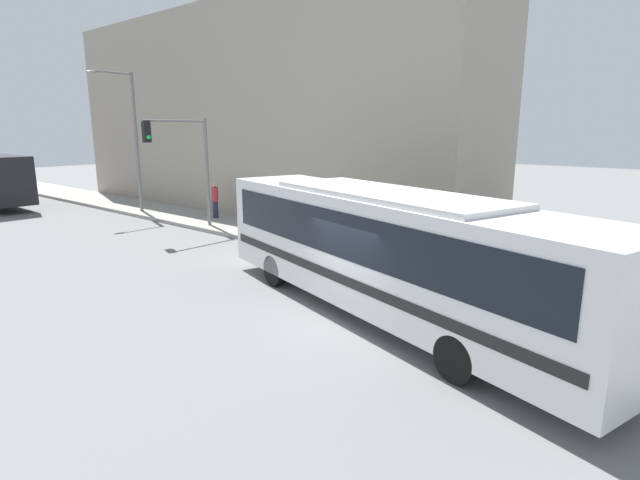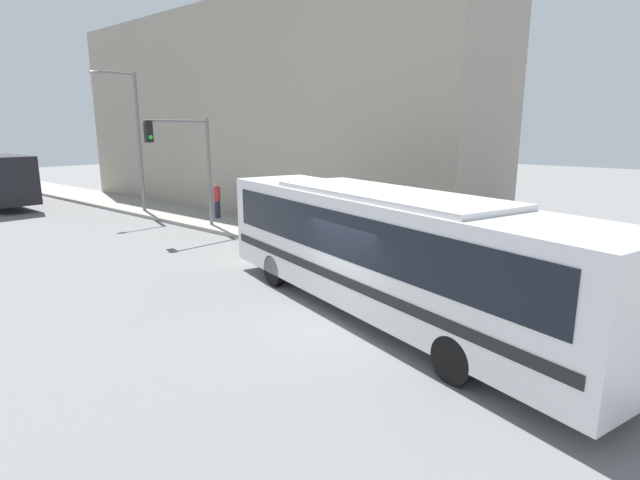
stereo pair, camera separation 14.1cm
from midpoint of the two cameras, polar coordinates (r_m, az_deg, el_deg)
The scene contains 8 objects.
ground_plane at distance 12.56m, azimuth 3.04°, elevation -9.46°, with size 120.00×120.00×0.00m, color slate.
sidewalk at distance 31.52m, azimuth -19.17°, elevation 3.48°, with size 3.27×70.00×0.18m.
building_facade at distance 29.81m, azimuth -6.97°, elevation 14.20°, with size 6.00×27.97×11.16m.
city_bus at distance 12.53m, azimuth 7.64°, elevation -0.66°, with size 5.68×12.48×3.23m.
fire_hydrant at distance 17.88m, azimuth 6.25°, elevation -1.08°, with size 0.21×0.28×0.66m.
traffic_light_pole at distance 23.64m, azimuth -14.77°, elevation 9.60°, with size 3.28×0.35×5.02m.
street_lamp at distance 29.54m, azimuth -20.46°, elevation 11.62°, with size 2.54×0.28×7.48m.
pedestrian_near_corner at distance 26.39m, azimuth -11.52°, elevation 4.53°, with size 0.34×0.34×1.83m.
Camera 2 is at (-9.12, -7.22, 4.72)m, focal length 28.00 mm.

